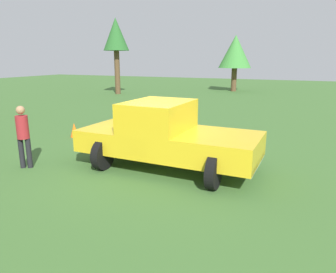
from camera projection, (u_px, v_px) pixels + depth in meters
ground_plane at (152, 165)px, 8.90m from camera, size 80.00×80.00×0.00m
pickup_truck at (164, 134)px, 8.50m from camera, size 2.61×4.93×1.84m
person_bystander at (23, 133)px, 8.47m from camera, size 0.43×0.43×1.73m
tree_far_center at (235, 52)px, 28.26m from camera, size 2.96×2.96×5.03m
tree_side at (116, 36)px, 25.74m from camera, size 2.12×2.12×6.22m
traffic_cone at (74, 130)px, 12.04m from camera, size 0.32×0.32×0.55m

